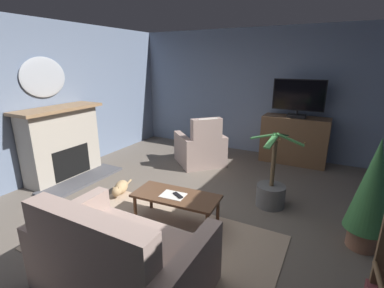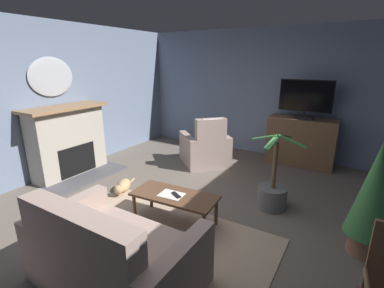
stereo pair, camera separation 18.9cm
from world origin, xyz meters
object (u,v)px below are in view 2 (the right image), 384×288
at_px(wall_mirror_oval, 51,77).
at_px(potted_plant_leafy_by_curtain, 373,195).
at_px(sofa_floral, 112,256).
at_px(cat, 123,186).
at_px(folded_newspaper, 171,195).
at_px(television, 306,98).
at_px(tv_remote, 176,195).
at_px(armchair_angled_to_table, 205,149).
at_px(tv_cabinet, 301,143).
at_px(coffee_table, 174,198).
at_px(potted_plant_on_hearth_side, 272,194).
at_px(fireplace, 69,143).

distance_m(wall_mirror_oval, potted_plant_leafy_by_curtain, 4.95).
bearing_deg(wall_mirror_oval, sofa_floral, -27.31).
xyz_separation_m(wall_mirror_oval, cat, (1.55, -0.04, -1.64)).
relative_size(folded_newspaper, sofa_floral, 0.20).
distance_m(wall_mirror_oval, television, 4.57).
bearing_deg(potted_plant_leafy_by_curtain, tv_remote, -163.63).
bearing_deg(armchair_angled_to_table, tv_cabinet, 30.78).
height_order(wall_mirror_oval, folded_newspaper, wall_mirror_oval).
height_order(television, coffee_table, television).
distance_m(folded_newspaper, potted_plant_on_hearth_side, 1.46).
xyz_separation_m(television, armchair_angled_to_table, (-1.63, -0.92, -1.02)).
relative_size(sofa_floral, potted_plant_on_hearth_side, 1.42).
bearing_deg(fireplace, folded_newspaper, -8.26).
bearing_deg(armchair_angled_to_table, folded_newspaper, -72.51).
bearing_deg(coffee_table, fireplace, 172.42).
xyz_separation_m(tv_cabinet, tv_remote, (-0.90, -3.07, -0.04)).
xyz_separation_m(wall_mirror_oval, potted_plant_leafy_by_curtain, (4.83, 0.25, -1.05)).
bearing_deg(potted_plant_on_hearth_side, cat, -160.99).
height_order(television, tv_remote, television).
bearing_deg(television, fireplace, -142.23).
bearing_deg(television, tv_remote, -106.52).
height_order(armchair_angled_to_table, potted_plant_on_hearth_side, potted_plant_on_hearth_side).
bearing_deg(coffee_table, armchair_angled_to_table, 108.35).
bearing_deg(fireplace, wall_mirror_oval, 180.00).
bearing_deg(tv_cabinet, potted_plant_on_hearth_side, -89.48).
relative_size(coffee_table, sofa_floral, 0.73).
distance_m(armchair_angled_to_table, potted_plant_on_hearth_side, 1.95).
distance_m(coffee_table, potted_plant_leafy_by_curtain, 2.18).
relative_size(wall_mirror_oval, television, 0.86).
xyz_separation_m(armchair_angled_to_table, potted_plant_on_hearth_side, (1.65, -1.05, -0.10)).
height_order(tv_cabinet, cat, tv_cabinet).
xyz_separation_m(coffee_table, folded_newspaper, (-0.03, -0.03, 0.05)).
relative_size(tv_cabinet, tv_remote, 7.45).
xyz_separation_m(fireplace, cat, (1.31, -0.04, -0.50)).
xyz_separation_m(wall_mirror_oval, coffee_table, (2.75, -0.33, -1.39)).
bearing_deg(cat, fireplace, 178.29).
distance_m(sofa_floral, potted_plant_leafy_by_curtain, 2.65).
xyz_separation_m(armchair_angled_to_table, potted_plant_leafy_by_curtain, (2.77, -1.50, 0.38)).
distance_m(coffee_table, sofa_floral, 1.14).
distance_m(tv_remote, armchair_angled_to_table, 2.23).
distance_m(wall_mirror_oval, potted_plant_on_hearth_side, 4.07).
bearing_deg(sofa_floral, tv_cabinet, 78.66).
relative_size(folded_newspaper, armchair_angled_to_table, 0.25).
bearing_deg(wall_mirror_oval, potted_plant_on_hearth_side, 10.74).
bearing_deg(folded_newspaper, sofa_floral, -88.80).
bearing_deg(cat, sofa_floral, -47.83).
bearing_deg(folded_newspaper, television, 67.40).
height_order(tv_remote, cat, tv_remote).
xyz_separation_m(armchair_angled_to_table, cat, (-0.51, -1.79, -0.21)).
bearing_deg(coffee_table, sofa_floral, -85.25).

